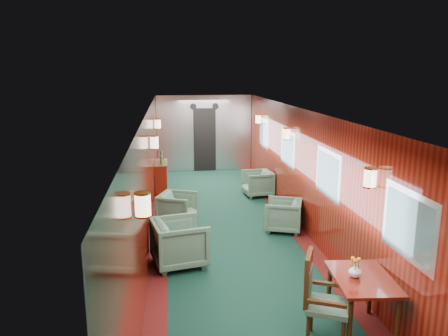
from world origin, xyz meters
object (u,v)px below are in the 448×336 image
Objects in this scene: credenza at (161,179)px; armchair_left_near at (180,242)px; armchair_left_far at (177,208)px; dining_table at (362,286)px; side_chair at (319,295)px; armchair_right_near at (283,215)px; armchair_right_far at (257,183)px.

credenza is 4.11m from armchair_left_near.
dining_table is at bearing -131.63° from armchair_left_far.
side_chair reaches higher than dining_table.
armchair_left_near is at bearing -85.15° from credenza.
armchair_left_far is at bearing -12.56° from armchair_left_near.
credenza is 1.67× the size of armchair_right_near.
side_chair is 1.57× the size of armchair_right_near.
armchair_right_far is (-0.01, 2.53, 0.01)m from armchair_right_near.
dining_table reaches higher than armchair_right_near.
armchair_left_far is at bearing -80.35° from credenza.
dining_table is 0.58m from side_chair.
armchair_left_far is (-2.11, 4.22, -0.29)m from dining_table.
armchair_left_far is (0.35, -2.07, -0.13)m from credenza.
dining_table is 6.06m from armchair_right_far.
armchair_right_near is (2.44, -2.77, -0.14)m from credenza.
credenza is at bearing 130.53° from side_chair.
credenza is at bearing -7.57° from armchair_left_near.
armchair_right_near is at bearing -6.20° from armchair_right_far.
credenza is 3.69m from armchair_right_near.
armchair_right_far is (-0.03, 6.05, -0.29)m from dining_table.
armchair_right_far is at bearing 95.38° from dining_table.
armchair_right_far reaches higher than armchair_right_near.
dining_table is 0.88× the size of credenza.
armchair_left_near is 1.18× the size of armchair_left_far.
armchair_right_near is 2.53m from armchair_right_far.
side_chair is 0.94× the size of credenza.
side_chair reaches higher than armchair_right_far.
credenza is at bearing 116.43° from dining_table.
dining_table is at bearing 19.71° from armchair_right_near.
armchair_right_far is at bearing -160.52° from armchair_right_near.
side_chair is 4.60m from armchair_left_far.
dining_table is 4.73m from armchair_left_far.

